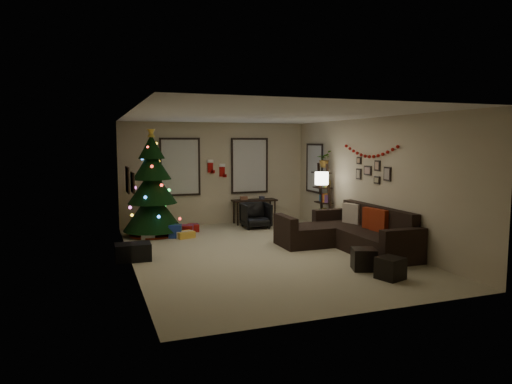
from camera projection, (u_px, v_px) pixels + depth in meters
floor at (262, 253)px, 9.18m from camera, size 7.00×7.00×0.00m
ceiling at (262, 115)px, 8.89m from camera, size 7.00×7.00×0.00m
wall_back at (215, 174)px, 12.30m from camera, size 5.00×0.00×5.00m
wall_front at (360, 209)px, 5.76m from camera, size 5.00×0.00×5.00m
wall_left at (130, 190)px, 8.18m from camera, size 0.00×7.00×7.00m
wall_right at (371, 181)px, 9.88m from camera, size 0.00×7.00×7.00m
window_back_left at (180, 167)px, 11.93m from camera, size 1.05×0.06×1.50m
window_back_right at (249, 166)px, 12.57m from camera, size 1.05×0.06×1.50m
window_right_wall at (315, 168)px, 12.23m from camera, size 0.06×0.90×1.30m
christmas_tree at (152, 190)px, 10.80m from camera, size 1.38×1.38×2.57m
presents at (172, 231)px, 10.80m from camera, size 1.50×1.00×0.30m
sofa at (350, 235)px, 9.51m from camera, size 1.92×2.79×0.88m
pillow_red_a at (379, 220)px, 9.16m from camera, size 0.17×0.46×0.45m
pillow_red_b at (372, 219)px, 9.39m from camera, size 0.20×0.45×0.43m
pillow_cream at (352, 214)px, 10.11m from camera, size 0.26×0.45×0.43m
ottoman_near at (364, 259)px, 7.94m from camera, size 0.50×0.50×0.37m
ottoman_far at (390, 268)px, 7.40m from camera, size 0.47×0.47×0.35m
desk at (254, 202)px, 12.46m from camera, size 1.20×0.43×0.65m
desk_chair at (256, 215)px, 11.82m from camera, size 0.66×0.62×0.65m
bookshelf at (324, 198)px, 11.45m from camera, size 0.30×0.50×1.68m
potted_plant at (324, 157)px, 11.39m from camera, size 0.64×0.64×0.54m
floor_lamp at (322, 182)px, 10.82m from camera, size 0.32×0.32×1.49m
art_map at (127, 180)px, 8.84m from camera, size 0.04×0.60×0.50m
art_abstract at (132, 182)px, 7.83m from camera, size 0.04×0.45×0.35m
gallery at (372, 171)px, 9.78m from camera, size 0.03×1.25×0.54m
garland at (369, 151)px, 9.80m from camera, size 0.08×1.90×0.30m
stocking_left at (211, 166)px, 12.19m from camera, size 0.20×0.05×0.36m
stocking_right at (222, 170)px, 12.34m from camera, size 0.20×0.05×0.36m
storage_bin at (133, 252)px, 8.56m from camera, size 0.65×0.44×0.32m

